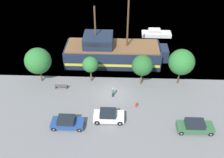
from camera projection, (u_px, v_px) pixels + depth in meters
name	position (u px, v px, depth m)	size (l,w,h in m)	color
ground_plane	(113.00, 94.00, 36.54)	(160.00, 160.00, 0.00)	slate
pirate_ship	(112.00, 52.00, 42.19)	(17.17, 5.47, 11.11)	#192338
moored_boat_dockside	(156.00, 33.00, 50.97)	(5.90, 2.21, 1.43)	silver
parked_car_curb_front	(67.00, 122.00, 31.06)	(4.04, 1.89, 1.41)	navy
parked_car_curb_mid	(109.00, 116.00, 31.87)	(3.90, 1.90, 1.52)	white
parked_car_curb_rear	(195.00, 126.00, 30.46)	(4.41, 1.77, 1.53)	#2D5B38
fire_hydrant	(136.00, 105.00, 34.06)	(0.42, 0.25, 0.76)	red
bench_promenade_east	(61.00, 86.00, 37.26)	(1.83, 0.45, 0.85)	#4C4742
pedestrian_walking_near	(113.00, 92.00, 35.60)	(0.32, 0.32, 1.55)	#232838
tree_row_east	(38.00, 61.00, 36.88)	(3.92, 3.92, 5.63)	brown
tree_row_mideast	(90.00, 65.00, 37.22)	(2.41, 2.41, 4.26)	brown
tree_row_midwest	(142.00, 65.00, 36.42)	(3.10, 3.10, 4.95)	brown
tree_row_west	(181.00, 62.00, 36.31)	(3.81, 3.81, 5.75)	brown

